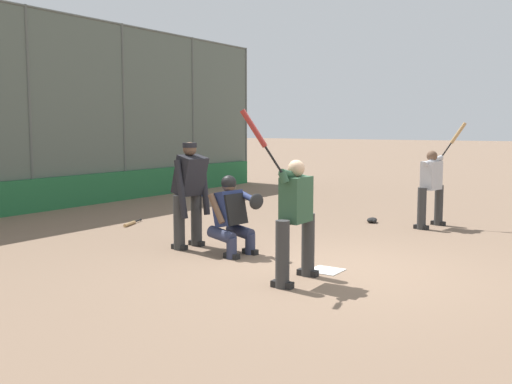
{
  "coord_description": "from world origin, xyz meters",
  "views": [
    {
      "loc": [
        7.26,
        3.57,
        1.97
      ],
      "look_at": [
        0.22,
        -1.0,
        1.05
      ],
      "focal_mm": 42.0,
      "sensor_mm": 36.0,
      "label": 1
    }
  ],
  "objects_px": {
    "fielding_glove_on_dirt": "(372,220)",
    "catcher_behind_plate": "(233,214)",
    "batter_at_plate": "(295,216)",
    "umpire_home": "(190,191)",
    "spare_bat_first_base_side": "(205,195)",
    "batter_on_deck": "(432,186)",
    "spare_bat_near_backstop": "(131,223)"
  },
  "relations": [
    {
      "from": "batter_at_plate",
      "to": "umpire_home",
      "type": "xyz_separation_m",
      "value": [
        -0.95,
        -2.48,
        0.08
      ]
    },
    {
      "from": "batter_at_plate",
      "to": "catcher_behind_plate",
      "type": "distance_m",
      "value": 1.84
    },
    {
      "from": "catcher_behind_plate",
      "to": "umpire_home",
      "type": "distance_m",
      "value": 0.94
    },
    {
      "from": "batter_on_deck",
      "to": "spare_bat_near_backstop",
      "type": "xyz_separation_m",
      "value": [
        3.03,
        -5.13,
        -0.79
      ]
    },
    {
      "from": "batter_at_plate",
      "to": "fielding_glove_on_dirt",
      "type": "relative_size",
      "value": 7.42
    },
    {
      "from": "batter_at_plate",
      "to": "spare_bat_first_base_side",
      "type": "distance_m",
      "value": 9.58
    },
    {
      "from": "umpire_home",
      "to": "spare_bat_first_base_side",
      "type": "bearing_deg",
      "value": -139.62
    },
    {
      "from": "catcher_behind_plate",
      "to": "batter_at_plate",
      "type": "bearing_deg",
      "value": 68.55
    },
    {
      "from": "spare_bat_first_base_side",
      "to": "fielding_glove_on_dirt",
      "type": "xyz_separation_m",
      "value": [
        1.8,
        5.75,
        0.02
      ]
    },
    {
      "from": "spare_bat_near_backstop",
      "to": "spare_bat_first_base_side",
      "type": "xyz_separation_m",
      "value": [
        -4.71,
        -1.78,
        -0.0
      ]
    },
    {
      "from": "umpire_home",
      "to": "spare_bat_near_backstop",
      "type": "relative_size",
      "value": 2.22
    },
    {
      "from": "umpire_home",
      "to": "spare_bat_near_backstop",
      "type": "xyz_separation_m",
      "value": [
        -1.12,
        -2.45,
        -0.89
      ]
    },
    {
      "from": "batter_on_deck",
      "to": "fielding_glove_on_dirt",
      "type": "height_order",
      "value": "batter_on_deck"
    },
    {
      "from": "catcher_behind_plate",
      "to": "batter_on_deck",
      "type": "height_order",
      "value": "batter_on_deck"
    },
    {
      "from": "batter_at_plate",
      "to": "catcher_behind_plate",
      "type": "xyz_separation_m",
      "value": [
        -0.89,
        -1.59,
        -0.21
      ]
    },
    {
      "from": "umpire_home",
      "to": "spare_bat_first_base_side",
      "type": "xyz_separation_m",
      "value": [
        -5.84,
        -4.23,
        -0.89
      ]
    },
    {
      "from": "fielding_glove_on_dirt",
      "to": "spare_bat_first_base_side",
      "type": "bearing_deg",
      "value": -107.35
    },
    {
      "from": "fielding_glove_on_dirt",
      "to": "catcher_behind_plate",
      "type": "bearing_deg",
      "value": -8.69
    },
    {
      "from": "spare_bat_near_backstop",
      "to": "fielding_glove_on_dirt",
      "type": "bearing_deg",
      "value": 105.21
    },
    {
      "from": "spare_bat_first_base_side",
      "to": "fielding_glove_on_dirt",
      "type": "bearing_deg",
      "value": -68.15
    },
    {
      "from": "umpire_home",
      "to": "fielding_glove_on_dirt",
      "type": "bearing_deg",
      "value": 163.86
    },
    {
      "from": "catcher_behind_plate",
      "to": "umpire_home",
      "type": "height_order",
      "value": "umpire_home"
    },
    {
      "from": "catcher_behind_plate",
      "to": "spare_bat_near_backstop",
      "type": "distance_m",
      "value": 3.59
    },
    {
      "from": "batter_on_deck",
      "to": "spare_bat_near_backstop",
      "type": "height_order",
      "value": "batter_on_deck"
    },
    {
      "from": "umpire_home",
      "to": "fielding_glove_on_dirt",
      "type": "relative_size",
      "value": 5.85
    },
    {
      "from": "catcher_behind_plate",
      "to": "fielding_glove_on_dirt",
      "type": "distance_m",
      "value": 4.19
    },
    {
      "from": "spare_bat_first_base_side",
      "to": "fielding_glove_on_dirt",
      "type": "relative_size",
      "value": 2.42
    },
    {
      "from": "batter_at_plate",
      "to": "umpire_home",
      "type": "relative_size",
      "value": 1.27
    },
    {
      "from": "batter_on_deck",
      "to": "spare_bat_first_base_side",
      "type": "distance_m",
      "value": 7.16
    },
    {
      "from": "umpire_home",
      "to": "batter_on_deck",
      "type": "relative_size",
      "value": 0.84
    },
    {
      "from": "batter_at_plate",
      "to": "fielding_glove_on_dirt",
      "type": "distance_m",
      "value": 5.14
    },
    {
      "from": "umpire_home",
      "to": "batter_on_deck",
      "type": "xyz_separation_m",
      "value": [
        -4.15,
        2.69,
        -0.11
      ]
    }
  ]
}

